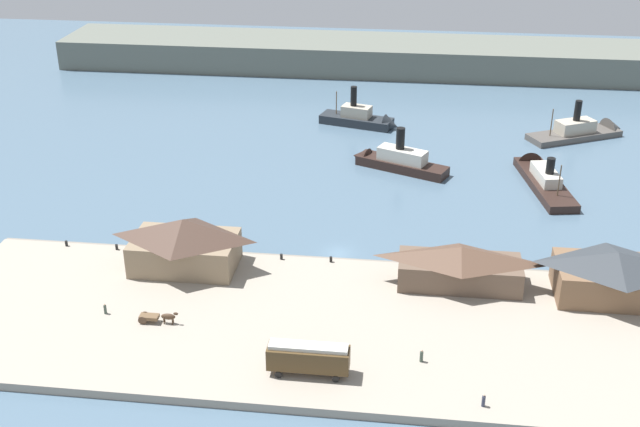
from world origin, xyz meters
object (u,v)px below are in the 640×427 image
Objects in this scene: mooring_post_center_east at (66,243)px; pedestrian_at_waters_edge at (483,401)px; ferry_shed_west_terminal at (615,274)px; pedestrian_near_east_shed at (421,356)px; horse_cart at (157,317)px; mooring_post_west at (331,259)px; mooring_post_center_west at (281,257)px; ferry_approaching_east at (364,119)px; pedestrian_near_cart at (105,309)px; ferry_outer_harbor at (586,131)px; ferry_shed_customs_shed at (460,266)px; ferry_moored_west at (394,160)px; mooring_post_east at (117,247)px; ferry_shed_east_terminal at (184,243)px; ferry_near_quay at (540,175)px; street_tram at (308,357)px.

pedestrian_at_waters_edge is at bearing -26.34° from mooring_post_center_east.
ferry_shed_west_terminal is 9.40× the size of pedestrian_near_east_shed.
mooring_post_west is at bearing 42.23° from horse_cart.
ferry_approaching_east is at bearing 83.15° from mooring_post_center_west.
horse_cart is 8.00m from pedestrian_near_cart.
pedestrian_at_waters_edge is 102.12m from ferry_outer_harbor.
ferry_shed_west_terminal is at bearing 53.76° from pedestrian_at_waters_edge.
ferry_shed_customs_shed reaches higher than mooring_post_west.
ferry_outer_harbor is (41.87, 23.97, -0.52)m from ferry_moored_west.
mooring_post_center_west is (-49.25, 4.83, -3.18)m from ferry_shed_west_terminal.
mooring_post_east is 0.04× the size of ferry_moored_west.
pedestrian_near_cart is (-49.24, -14.08, -2.45)m from ferry_shed_customs_shed.
ferry_outer_harbor is at bearing 46.63° from pedestrian_near_cart.
ferry_outer_harbor is (28.57, 98.04, -0.68)m from pedestrian_at_waters_edge.
mooring_post_west is at bearing 0.01° from mooring_post_center_east.
mooring_post_center_west is at bearing -131.24° from ferry_outer_harbor.
ferry_shed_east_terminal reaches higher than ferry_shed_customs_shed.
mooring_post_center_west is at bearing 54.63° from horse_cart.
pedestrian_at_waters_edge reaches higher than mooring_post_east.
horse_cart is 24.10m from mooring_post_center_west.
pedestrian_at_waters_edge reaches higher than mooring_post_center_east.
ferry_outer_harbor is 29.90m from ferry_near_quay.
ferry_approaching_east is 26.04m from ferry_moored_west.
ferry_shed_east_terminal is 0.78× the size of ferry_moored_west.
ferry_shed_customs_shed reaches higher than horse_cart.
mooring_post_center_east is 89.05m from ferry_near_quay.
mooring_post_west is 42.81m from ferry_moored_west.
ferry_shed_customs_shed is 20.24m from mooring_post_west.
ferry_shed_west_terminal is 9.72× the size of pedestrian_at_waters_edge.
mooring_post_east is 1.00× the size of mooring_post_center_west.
ferry_approaching_east is (-19.37, 71.15, -2.76)m from ferry_shed_customs_shed.
ferry_shed_east_terminal is at bearing 179.84° from ferry_shed_customs_shed.
street_tram is 11.31× the size of mooring_post_center_east.
pedestrian_near_east_shed reaches higher than mooring_post_east.
ferry_shed_west_terminal is at bearing -54.75° from ferry_moored_west.
ferry_near_quay reaches higher than mooring_post_east.
ferry_shed_east_terminal is 2.91× the size of horse_cart.
mooring_post_center_east is (-62.77, 4.37, -2.73)m from ferry_shed_customs_shed.
pedestrian_near_east_shed is at bearing -144.66° from ferry_shed_west_terminal.
ferry_shed_customs_shed is 20.35× the size of mooring_post_west.
mooring_post_east is 81.56m from ferry_near_quay.
ferry_shed_west_terminal is 71.54m from ferry_outer_harbor.
pedestrian_near_east_shed is at bearing -7.03° from horse_cart.
pedestrian_at_waters_edge is 1.91× the size of mooring_post_west.
pedestrian_near_cart is at bearing -109.31° from ferry_approaching_east.
horse_cart is (-22.11, 8.60, -1.56)m from street_tram.
ferry_moored_west is 28.63m from ferry_near_quay.
horse_cart is at bearing -159.59° from ferry_shed_customs_shed.
mooring_post_west is at bearing 31.90° from pedestrian_near_cart.
ferry_moored_west reaches higher than pedestrian_near_east_shed.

